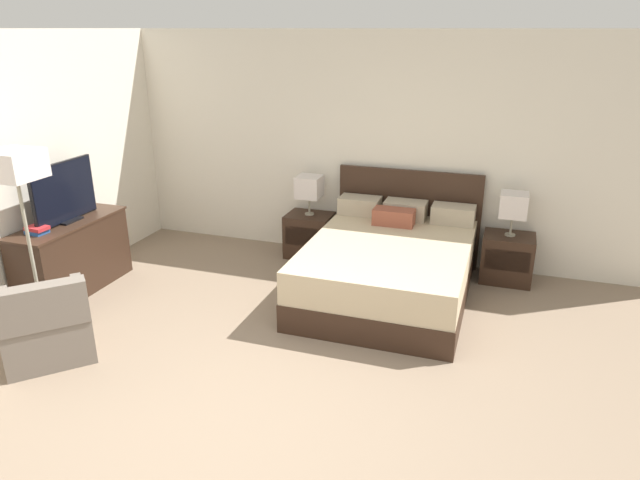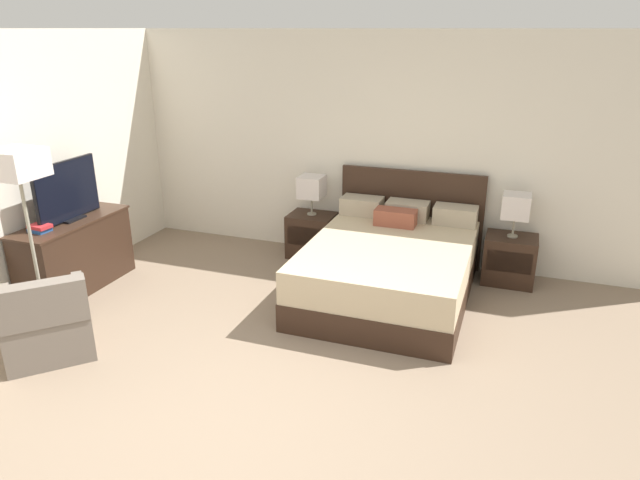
{
  "view_description": "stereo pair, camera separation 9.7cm",
  "coord_description": "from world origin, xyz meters",
  "px_view_note": "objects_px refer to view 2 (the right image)",
  "views": [
    {
      "loc": [
        1.59,
        -2.84,
        2.65
      ],
      "look_at": [
        -0.04,
        1.99,
        0.75
      ],
      "focal_mm": 32.0,
      "sensor_mm": 36.0,
      "label": 1
    },
    {
      "loc": [
        1.68,
        -2.8,
        2.65
      ],
      "look_at": [
        -0.04,
        1.99,
        0.75
      ],
      "focal_mm": 32.0,
      "sensor_mm": 36.0,
      "label": 2
    }
  ],
  "objects_px": {
    "table_lamp_left": "(312,187)",
    "table_lamp_right": "(516,206)",
    "nightstand_right": "(509,259)",
    "book_blue_cover": "(40,226)",
    "bed": "(390,266)",
    "nightstand_left": "(312,235)",
    "dresser": "(75,253)",
    "tv": "(67,192)",
    "armchair_by_window": "(47,324)",
    "floor_lamp": "(19,174)",
    "book_red_cover": "(40,230)"
  },
  "relations": [
    {
      "from": "book_red_cover",
      "to": "armchair_by_window",
      "type": "bearing_deg",
      "value": -46.68
    },
    {
      "from": "table_lamp_left",
      "to": "table_lamp_right",
      "type": "bearing_deg",
      "value": 0.0
    },
    {
      "from": "table_lamp_right",
      "to": "tv",
      "type": "height_order",
      "value": "tv"
    },
    {
      "from": "dresser",
      "to": "nightstand_right",
      "type": "bearing_deg",
      "value": 21.55
    },
    {
      "from": "nightstand_left",
      "to": "table_lamp_right",
      "type": "xyz_separation_m",
      "value": [
        2.32,
        0.0,
        0.61
      ]
    },
    {
      "from": "nightstand_right",
      "to": "bed",
      "type": "bearing_deg",
      "value": -146.29
    },
    {
      "from": "nightstand_left",
      "to": "armchair_by_window",
      "type": "bearing_deg",
      "value": -114.63
    },
    {
      "from": "tv",
      "to": "nightstand_right",
      "type": "bearing_deg",
      "value": 21.31
    },
    {
      "from": "nightstand_left",
      "to": "armchair_by_window",
      "type": "distance_m",
      "value": 3.18
    },
    {
      "from": "floor_lamp",
      "to": "bed",
      "type": "bearing_deg",
      "value": 29.19
    },
    {
      "from": "table_lamp_left",
      "to": "book_red_cover",
      "type": "bearing_deg",
      "value": -134.47
    },
    {
      "from": "tv",
      "to": "book_red_cover",
      "type": "distance_m",
      "value": 0.49
    },
    {
      "from": "armchair_by_window",
      "to": "table_lamp_left",
      "type": "bearing_deg",
      "value": 65.38
    },
    {
      "from": "dresser",
      "to": "tv",
      "type": "distance_m",
      "value": 0.67
    },
    {
      "from": "table_lamp_right",
      "to": "dresser",
      "type": "relative_size",
      "value": 0.36
    },
    {
      "from": "tv",
      "to": "book_red_cover",
      "type": "xyz_separation_m",
      "value": [
        -0.02,
        -0.4,
        -0.28
      ]
    },
    {
      "from": "tv",
      "to": "floor_lamp",
      "type": "xyz_separation_m",
      "value": [
        0.22,
        -0.74,
        0.38
      ]
    },
    {
      "from": "table_lamp_left",
      "to": "armchair_by_window",
      "type": "distance_m",
      "value": 3.23
    },
    {
      "from": "table_lamp_left",
      "to": "armchair_by_window",
      "type": "height_order",
      "value": "table_lamp_left"
    },
    {
      "from": "book_blue_cover",
      "to": "floor_lamp",
      "type": "xyz_separation_m",
      "value": [
        0.23,
        -0.34,
        0.62
      ]
    },
    {
      "from": "table_lamp_right",
      "to": "book_blue_cover",
      "type": "xyz_separation_m",
      "value": [
        -4.37,
        -2.1,
        -0.05
      ]
    },
    {
      "from": "nightstand_right",
      "to": "dresser",
      "type": "height_order",
      "value": "dresser"
    },
    {
      "from": "tv",
      "to": "floor_lamp",
      "type": "height_order",
      "value": "floor_lamp"
    },
    {
      "from": "dresser",
      "to": "armchair_by_window",
      "type": "xyz_separation_m",
      "value": [
        0.72,
        -1.17,
        -0.11
      ]
    },
    {
      "from": "nightstand_right",
      "to": "table_lamp_right",
      "type": "distance_m",
      "value": 0.61
    },
    {
      "from": "nightstand_right",
      "to": "nightstand_left",
      "type": "bearing_deg",
      "value": 180.0
    },
    {
      "from": "table_lamp_right",
      "to": "floor_lamp",
      "type": "relative_size",
      "value": 0.29
    },
    {
      "from": "nightstand_left",
      "to": "table_lamp_left",
      "type": "xyz_separation_m",
      "value": [
        -0.0,
        0.0,
        0.61
      ]
    },
    {
      "from": "armchair_by_window",
      "to": "dresser",
      "type": "bearing_deg",
      "value": 121.74
    },
    {
      "from": "bed",
      "to": "table_lamp_right",
      "type": "relative_size",
      "value": 4.49
    },
    {
      "from": "nightstand_right",
      "to": "book_blue_cover",
      "type": "height_order",
      "value": "book_blue_cover"
    },
    {
      "from": "nightstand_left",
      "to": "book_blue_cover",
      "type": "relative_size",
      "value": 2.77
    },
    {
      "from": "book_red_cover",
      "to": "table_lamp_right",
      "type": "bearing_deg",
      "value": 25.66
    },
    {
      "from": "table_lamp_right",
      "to": "table_lamp_left",
      "type": "bearing_deg",
      "value": 180.0
    },
    {
      "from": "nightstand_left",
      "to": "dresser",
      "type": "xyz_separation_m",
      "value": [
        -2.05,
        -1.72,
        0.13
      ]
    },
    {
      "from": "bed",
      "to": "table_lamp_left",
      "type": "height_order",
      "value": "bed"
    },
    {
      "from": "bed",
      "to": "nightstand_left",
      "type": "relative_size",
      "value": 3.92
    },
    {
      "from": "table_lamp_right",
      "to": "dresser",
      "type": "bearing_deg",
      "value": -158.43
    },
    {
      "from": "table_lamp_left",
      "to": "nightstand_left",
      "type": "bearing_deg",
      "value": -90.0
    },
    {
      "from": "bed",
      "to": "nightstand_left",
      "type": "xyz_separation_m",
      "value": [
        -1.16,
        0.77,
        -0.06
      ]
    },
    {
      "from": "bed",
      "to": "dresser",
      "type": "relative_size",
      "value": 1.62
    },
    {
      "from": "book_red_cover",
      "to": "floor_lamp",
      "type": "xyz_separation_m",
      "value": [
        0.24,
        -0.34,
        0.66
      ]
    },
    {
      "from": "nightstand_right",
      "to": "armchair_by_window",
      "type": "height_order",
      "value": "armchair_by_window"
    },
    {
      "from": "table_lamp_left",
      "to": "table_lamp_right",
      "type": "distance_m",
      "value": 2.32
    },
    {
      "from": "table_lamp_left",
      "to": "book_blue_cover",
      "type": "xyz_separation_m",
      "value": [
        -2.06,
        -2.1,
        -0.05
      ]
    },
    {
      "from": "armchair_by_window",
      "to": "book_red_cover",
      "type": "bearing_deg",
      "value": 133.32
    },
    {
      "from": "book_blue_cover",
      "to": "armchair_by_window",
      "type": "height_order",
      "value": "book_blue_cover"
    },
    {
      "from": "bed",
      "to": "nightstand_right",
      "type": "distance_m",
      "value": 1.39
    },
    {
      "from": "table_lamp_right",
      "to": "floor_lamp",
      "type": "height_order",
      "value": "floor_lamp"
    },
    {
      "from": "table_lamp_right",
      "to": "book_red_cover",
      "type": "bearing_deg",
      "value": -154.34
    }
  ]
}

